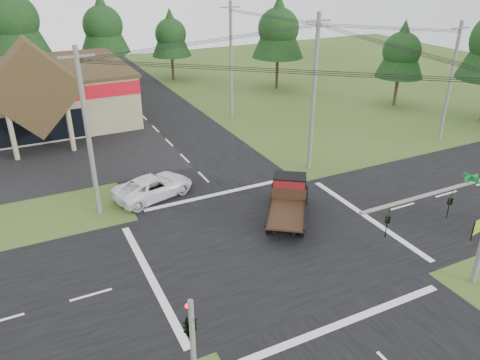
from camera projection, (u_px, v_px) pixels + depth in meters
ground at (270, 244)px, 26.70m from camera, size 120.00×120.00×0.00m
road_ns at (270, 244)px, 26.69m from camera, size 12.00×120.00×0.02m
road_ew at (270, 244)px, 26.69m from camera, size 120.00×12.00×0.02m
traffic_signal_mast at (467, 213)px, 21.05m from camera, size 8.12×0.24×7.00m
traffic_signal_corner at (190, 317)px, 16.25m from camera, size 0.53×2.48×4.40m
utility_pole_nw at (88, 134)px, 27.62m from camera, size 2.00×0.30×10.50m
utility_pole_ne at (314, 93)px, 33.81m from camera, size 2.00×0.30×11.50m
utility_pole_far at (450, 82)px, 39.69m from camera, size 2.00×0.30×10.20m
utility_pole_n at (231, 61)px, 45.18m from camera, size 2.00×0.30×11.20m
tree_row_c at (12, 17)px, 52.04m from camera, size 7.28×7.28×13.13m
tree_row_d at (102, 23)px, 57.43m from camera, size 6.16×6.16×11.11m
tree_row_e at (171, 33)px, 59.59m from camera, size 5.04×5.04×9.09m
tree_side_ne at (279, 27)px, 54.93m from camera, size 6.16×6.16×11.11m
tree_side_e_near at (402, 49)px, 49.02m from camera, size 5.04×5.04×9.09m
antique_flatbed_truck at (288, 202)px, 28.71m from camera, size 5.35×6.22×2.51m
white_pickup at (153, 187)px, 31.66m from camera, size 6.02×3.96×1.54m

